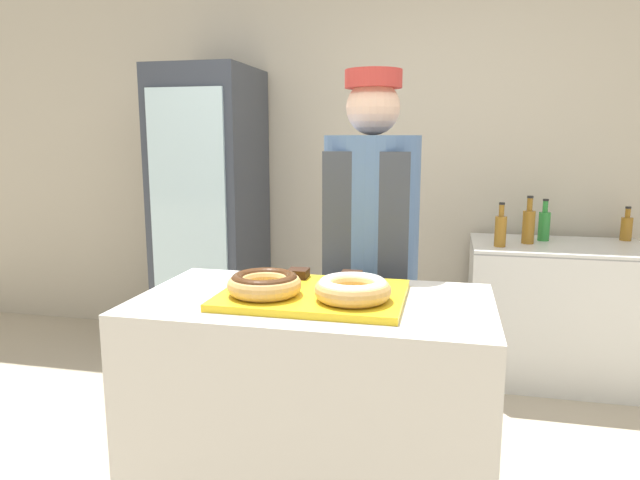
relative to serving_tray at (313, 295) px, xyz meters
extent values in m
cube|color=#BCB29E|center=(0.00, 2.13, 0.43)|extent=(8.00, 0.06, 2.70)
cube|color=beige|center=(0.00, 0.00, -0.47)|extent=(1.18, 0.65, 0.91)
cube|color=yellow|center=(0.00, 0.00, 0.00)|extent=(0.60, 0.46, 0.02)
torus|color=tan|center=(-0.15, -0.08, 0.04)|extent=(0.24, 0.24, 0.07)
torus|color=#472814|center=(-0.15, -0.08, 0.06)|extent=(0.22, 0.22, 0.04)
torus|color=tan|center=(0.15, -0.08, 0.04)|extent=(0.24, 0.24, 0.07)
torus|color=white|center=(0.15, -0.08, 0.06)|extent=(0.22, 0.22, 0.04)
cube|color=black|center=(-0.10, 0.17, 0.03)|extent=(0.07, 0.07, 0.03)
cube|color=black|center=(0.10, 0.17, 0.03)|extent=(0.07, 0.07, 0.03)
cylinder|color=#4C4C51|center=(0.11, 0.61, -0.51)|extent=(0.29, 0.29, 0.83)
cylinder|color=#4C6B99|center=(0.11, 0.61, 0.21)|extent=(0.40, 0.40, 0.62)
cube|color=#383D47|center=(0.11, 0.43, -0.19)|extent=(0.34, 0.02, 1.30)
sphere|color=beige|center=(0.11, 0.61, 0.64)|extent=(0.22, 0.22, 0.22)
cylinder|color=#B2332D|center=(0.11, 0.61, 0.75)|extent=(0.24, 0.24, 0.07)
cube|color=#333842|center=(-1.11, 1.73, 0.02)|extent=(0.60, 0.68, 1.88)
cube|color=silver|center=(-1.11, 1.38, 0.06)|extent=(0.49, 0.02, 1.51)
cube|color=silver|center=(1.07, 1.73, -0.51)|extent=(0.99, 0.63, 0.82)
cube|color=gray|center=(1.07, 1.73, -0.12)|extent=(0.99, 0.63, 0.01)
cylinder|color=#2D8C38|center=(1.00, 1.84, -0.01)|extent=(0.07, 0.07, 0.17)
cylinder|color=#2D8C38|center=(1.00, 1.84, 0.11)|extent=(0.03, 0.03, 0.07)
cylinder|color=black|center=(1.00, 1.84, 0.15)|extent=(0.03, 0.03, 0.01)
cylinder|color=#99661E|center=(1.49, 1.96, -0.03)|extent=(0.07, 0.07, 0.14)
cylinder|color=#99661E|center=(1.49, 1.96, 0.07)|extent=(0.03, 0.03, 0.05)
cylinder|color=black|center=(1.49, 1.96, 0.10)|extent=(0.03, 0.03, 0.01)
cylinder|color=#99661E|center=(0.72, 1.58, -0.01)|extent=(0.07, 0.07, 0.17)
cylinder|color=#99661E|center=(0.72, 1.58, 0.11)|extent=(0.03, 0.03, 0.07)
cylinder|color=black|center=(0.72, 1.58, 0.15)|extent=(0.03, 0.03, 0.01)
cylinder|color=#99661E|center=(0.89, 1.72, 0.00)|extent=(0.07, 0.07, 0.19)
cylinder|color=#99661E|center=(0.89, 1.72, 0.13)|extent=(0.03, 0.03, 0.08)
cylinder|color=black|center=(0.89, 1.72, 0.18)|extent=(0.04, 0.04, 0.01)
camera|label=1|loc=(0.43, -1.78, 0.51)|focal=32.00mm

